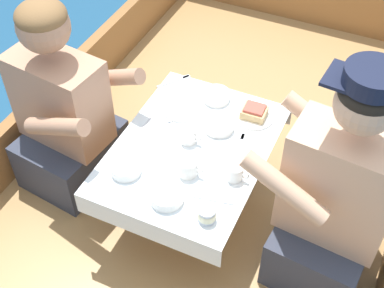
% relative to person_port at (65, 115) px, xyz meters
% --- Properties ---
extents(ground_plane, '(60.00, 60.00, 0.00)m').
position_rel_person_port_xyz_m(ground_plane, '(0.60, 0.01, -0.64)').
color(ground_plane, navy).
extents(boat_deck, '(1.84, 3.63, 0.26)m').
position_rel_person_port_xyz_m(boat_deck, '(0.60, 0.01, -0.51)').
color(boat_deck, '#A87F4C').
rests_on(boat_deck, ground_plane).
extents(gunwale_port, '(0.06, 3.63, 0.28)m').
position_rel_person_port_xyz_m(gunwale_port, '(-0.29, 0.01, -0.24)').
color(gunwale_port, '#936033').
rests_on(gunwale_port, boat_deck).
extents(cockpit_table, '(0.61, 0.83, 0.40)m').
position_rel_person_port_xyz_m(cockpit_table, '(0.60, 0.04, -0.03)').
color(cockpit_table, '#B2B2B7').
rests_on(cockpit_table, boat_deck).
extents(person_port, '(0.56, 0.49, 0.94)m').
position_rel_person_port_xyz_m(person_port, '(0.00, 0.00, 0.00)').
color(person_port, '#333847').
rests_on(person_port, boat_deck).
extents(person_starboard, '(0.55, 0.48, 1.03)m').
position_rel_person_port_xyz_m(person_starboard, '(1.21, 0.00, 0.03)').
color(person_starboard, '#333847').
rests_on(person_starboard, boat_deck).
extents(plate_sandwich, '(0.17, 0.17, 0.01)m').
position_rel_person_port_xyz_m(plate_sandwich, '(0.77, 0.32, 0.02)').
color(plate_sandwich, white).
rests_on(plate_sandwich, cockpit_table).
extents(plate_bread, '(0.18, 0.18, 0.01)m').
position_rel_person_port_xyz_m(plate_bread, '(0.46, 0.24, 0.02)').
color(plate_bread, white).
rests_on(plate_bread, cockpit_table).
extents(sandwich, '(0.11, 0.09, 0.05)m').
position_rel_person_port_xyz_m(sandwich, '(0.77, 0.32, 0.05)').
color(sandwich, tan).
rests_on(sandwich, plate_sandwich).
extents(bowl_port_near, '(0.12, 0.12, 0.04)m').
position_rel_person_port_xyz_m(bowl_port_near, '(0.58, 0.36, 0.04)').
color(bowl_port_near, white).
rests_on(bowl_port_near, cockpit_table).
extents(bowl_starboard_near, '(0.13, 0.13, 0.04)m').
position_rel_person_port_xyz_m(bowl_starboard_near, '(0.66, 0.19, 0.04)').
color(bowl_starboard_near, white).
rests_on(bowl_starboard_near, cockpit_table).
extents(bowl_center_far, '(0.12, 0.12, 0.04)m').
position_rel_person_port_xyz_m(bowl_center_far, '(0.42, -0.19, 0.04)').
color(bowl_center_far, white).
rests_on(bowl_center_far, cockpit_table).
extents(bowl_port_far, '(0.13, 0.13, 0.04)m').
position_rel_person_port_xyz_m(bowl_port_far, '(0.63, -0.25, 0.04)').
color(bowl_port_far, white).
rests_on(bowl_port_far, cockpit_table).
extents(coffee_cup_port, '(0.10, 0.07, 0.07)m').
position_rel_person_port_xyz_m(coffee_cup_port, '(0.57, 0.07, 0.05)').
color(coffee_cup_port, white).
rests_on(coffee_cup_port, cockpit_table).
extents(coffee_cup_starboard, '(0.11, 0.08, 0.07)m').
position_rel_person_port_xyz_m(coffee_cup_starboard, '(0.65, -0.09, 0.05)').
color(coffee_cup_starboard, white).
rests_on(coffee_cup_starboard, cockpit_table).
extents(coffee_cup_center, '(0.09, 0.07, 0.07)m').
position_rel_person_port_xyz_m(coffee_cup_center, '(0.83, -0.04, 0.05)').
color(coffee_cup_center, white).
rests_on(coffee_cup_center, cockpit_table).
extents(tin_can, '(0.07, 0.07, 0.05)m').
position_rel_person_port_xyz_m(tin_can, '(0.81, -0.27, 0.04)').
color(tin_can, silver).
rests_on(tin_can, cockpit_table).
extents(utensil_knife_port, '(0.03, 0.17, 0.00)m').
position_rel_person_port_xyz_m(utensil_knife_port, '(0.37, 0.06, 0.02)').
color(utensil_knife_port, silver).
rests_on(utensil_knife_port, cockpit_table).
extents(utensil_knife_starboard, '(0.17, 0.04, 0.00)m').
position_rel_person_port_xyz_m(utensil_knife_starboard, '(0.79, -0.18, 0.02)').
color(utensil_knife_starboard, silver).
rests_on(utensil_knife_starboard, cockpit_table).
extents(utensil_spoon_port, '(0.04, 0.17, 0.01)m').
position_rel_person_port_xyz_m(utensil_spoon_port, '(0.44, 0.10, 0.02)').
color(utensil_spoon_port, silver).
rests_on(utensil_spoon_port, cockpit_table).
extents(utensil_fork_starboard, '(0.11, 0.15, 0.00)m').
position_rel_person_port_xyz_m(utensil_fork_starboard, '(0.36, 0.41, 0.02)').
color(utensil_fork_starboard, silver).
rests_on(utensil_fork_starboard, cockpit_table).
extents(utensil_fork_port, '(0.04, 0.17, 0.00)m').
position_rel_person_port_xyz_m(utensil_fork_port, '(0.78, 0.13, 0.02)').
color(utensil_fork_port, silver).
rests_on(utensil_fork_port, cockpit_table).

